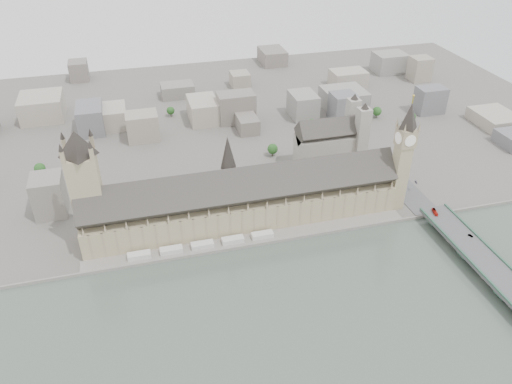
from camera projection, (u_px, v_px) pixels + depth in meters
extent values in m
plane|color=#595651|center=(249.00, 236.00, 416.62)|extent=(900.00, 900.00, 0.00)
cube|color=slate|center=(253.00, 245.00, 403.65)|extent=(600.00, 1.50, 3.00)
cube|color=slate|center=(251.00, 240.00, 410.00)|extent=(270.00, 15.00, 2.00)
cube|color=silver|center=(139.00, 255.00, 389.31)|extent=(18.00, 7.00, 4.00)
cube|color=silver|center=(171.00, 250.00, 394.71)|extent=(18.00, 7.00, 4.00)
cube|color=silver|center=(202.00, 245.00, 400.12)|extent=(18.00, 7.00, 4.00)
cube|color=silver|center=(233.00, 240.00, 405.52)|extent=(18.00, 7.00, 4.00)
cube|color=silver|center=(262.00, 235.00, 410.93)|extent=(18.00, 7.00, 4.00)
cube|color=tan|center=(243.00, 210.00, 426.01)|extent=(265.00, 40.00, 25.00)
cube|color=#312D2B|center=(242.00, 188.00, 413.70)|extent=(265.00, 40.73, 40.73)
cube|color=tan|center=(399.00, 177.00, 436.04)|extent=(12.00, 12.00, 62.00)
cube|color=#82705A|center=(406.00, 137.00, 414.78)|extent=(14.00, 14.00, 16.00)
cylinder|color=white|center=(414.00, 136.00, 416.34)|extent=(0.60, 10.00, 10.00)
cylinder|color=white|center=(398.00, 138.00, 413.22)|extent=(0.60, 10.00, 10.00)
cylinder|color=white|center=(402.00, 133.00, 420.61)|extent=(10.00, 0.60, 10.00)
cylinder|color=white|center=(410.00, 141.00, 408.95)|extent=(10.00, 0.60, 10.00)
cone|color=#2A2622|center=(410.00, 116.00, 404.42)|extent=(17.00, 17.00, 22.00)
cylinder|color=gold|center=(413.00, 100.00, 396.79)|extent=(1.00, 1.00, 6.00)
sphere|color=gold|center=(414.00, 96.00, 394.88)|extent=(2.00, 2.00, 2.00)
cone|color=#82705A|center=(412.00, 120.00, 414.91)|extent=(2.40, 2.40, 8.00)
cone|color=#82705A|center=(397.00, 122.00, 412.10)|extent=(2.40, 2.40, 8.00)
cone|color=#82705A|center=(420.00, 126.00, 404.38)|extent=(2.40, 2.40, 8.00)
cone|color=#82705A|center=(405.00, 128.00, 401.57)|extent=(2.40, 2.40, 8.00)
cube|color=tan|center=(89.00, 200.00, 389.50)|extent=(23.00, 23.00, 80.00)
cone|color=#2A2622|center=(76.00, 143.00, 362.25)|extent=(30.00, 30.00, 20.00)
cylinder|color=#82705A|center=(229.00, 178.00, 412.08)|extent=(12.00, 12.00, 20.00)
cone|color=#2A2622|center=(228.00, 152.00, 399.00)|extent=(13.00, 13.00, 28.00)
cube|color=#474749|center=(484.00, 265.00, 377.97)|extent=(25.00, 325.00, 10.25)
cube|color=gray|center=(325.00, 150.00, 507.01)|extent=(60.00, 28.00, 34.00)
cube|color=#312D2B|center=(327.00, 131.00, 495.01)|extent=(60.00, 28.28, 28.28)
cube|color=gray|center=(351.00, 128.00, 515.47)|extent=(12.00, 12.00, 64.00)
cube|color=gray|center=(361.00, 139.00, 496.03)|extent=(12.00, 12.00, 64.00)
imported|color=red|center=(435.00, 212.00, 425.28)|extent=(4.51, 10.17, 2.76)
imported|color=gray|center=(470.00, 236.00, 399.07)|extent=(2.81, 4.25, 1.32)
imported|color=gray|center=(416.00, 182.00, 467.05)|extent=(2.85, 4.84, 1.32)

